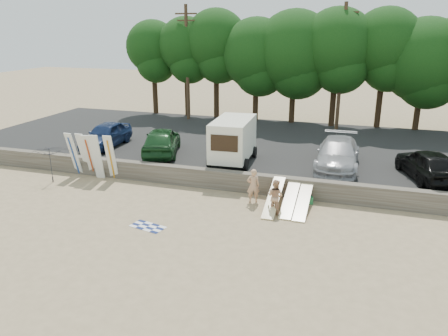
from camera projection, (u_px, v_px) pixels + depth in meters
The scene contains 24 objects.
ground at pixel (262, 219), 19.21m from camera, with size 120.00×120.00×0.00m, color tan.
seawall at pixel (276, 186), 21.77m from camera, with size 44.00×0.50×1.00m, color #6B6356.
parking_lot at pixel (298, 150), 28.61m from camera, with size 44.00×14.50×0.70m, color #282828.
treeline at pixel (336, 51), 32.61m from camera, with size 32.39×6.40×8.81m.
utility_poles at pixel (341, 65), 31.44m from camera, with size 25.80×0.26×9.00m.
box_trailer at pixel (233, 138), 24.44m from camera, with size 2.40×4.00×2.47m.
car_0 at pixel (106, 135), 27.88m from camera, with size 1.81×4.49×1.53m, color #16254D.
car_1 at pixel (162, 141), 26.16m from camera, with size 1.96×4.86×1.66m, color #17401C.
car_2 at pixel (338, 154), 23.63m from camera, with size 2.20×5.40×1.57m, color #A3A2A8.
car_3 at pixel (428, 164), 21.86m from camera, with size 1.86×4.62×1.57m, color black.
surfboard_upright_0 at pixel (74, 154), 24.39m from camera, with size 0.50×0.06×2.60m, color white.
surfboard_upright_1 at pixel (85, 154), 24.34m from camera, with size 0.50×0.06×2.60m, color white.
surfboard_upright_2 at pixel (90, 156), 24.12m from camera, with size 0.50×0.06×2.60m, color white.
surfboard_upright_3 at pixel (97, 157), 23.79m from camera, with size 0.50×0.06×2.60m, color white.
surfboard_upright_4 at pixel (111, 157), 23.74m from camera, with size 0.50×0.06×2.60m, color white.
surfboard_low_0 at pixel (274, 197), 20.18m from camera, with size 0.56×3.00×0.07m, color beige.
surfboard_low_1 at pixel (290, 198), 20.20m from camera, with size 0.56×3.00×0.07m, color beige.
surfboard_low_2 at pixel (303, 201), 19.99m from camera, with size 0.56×3.00×0.07m, color beige.
beachgoer_a at pixel (253, 186), 20.75m from camera, with size 0.61×0.40×1.68m, color tan.
beachgoer_b at pixel (275, 196), 19.61m from camera, with size 0.77×0.60×1.58m, color tan.
cooler at pixel (309, 200), 20.83m from camera, with size 0.38×0.30×0.32m, color #278F4A.
gear_bag at pixel (272, 198), 21.26m from camera, with size 0.30×0.25×0.22m, color #D25518.
beach_towel at pixel (148, 227), 18.45m from camera, with size 1.50×1.50×0.00m, color white.
beach_umbrella at pixel (51, 164), 23.44m from camera, with size 2.19×2.23×2.01m, color #212229.
Camera 1 is at (3.73, -17.25, 8.08)m, focal length 35.00 mm.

